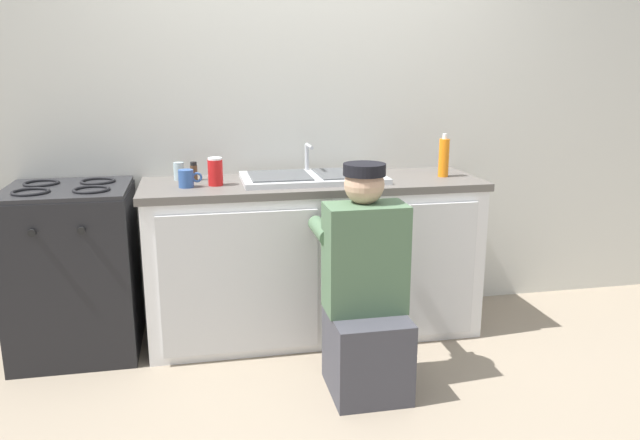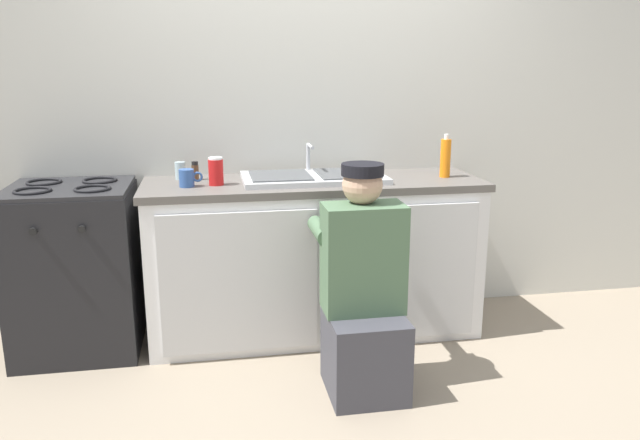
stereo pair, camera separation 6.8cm
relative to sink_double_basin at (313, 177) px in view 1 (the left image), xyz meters
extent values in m
plane|color=gray|center=(0.00, -0.30, -0.93)|extent=(12.00, 12.00, 0.00)
cube|color=silver|center=(0.00, 0.35, 0.32)|extent=(6.00, 0.10, 2.50)
cube|color=white|center=(0.00, 0.00, -0.49)|extent=(1.87, 0.60, 0.87)
cube|color=silver|center=(-0.45, -0.31, -0.49)|extent=(0.82, 0.02, 0.76)
cube|color=silver|center=(0.45, -0.31, -0.49)|extent=(0.82, 0.02, 0.76)
cube|color=#5B5651|center=(0.00, 0.00, -0.04)|extent=(1.91, 0.62, 0.04)
cube|color=silver|center=(0.00, 0.00, 0.00)|extent=(0.80, 0.44, 0.03)
cube|color=#4C4F51|center=(-0.19, 0.00, 0.01)|extent=(0.33, 0.35, 0.01)
cube|color=#4C4F51|center=(0.19, 0.00, 0.01)|extent=(0.33, 0.35, 0.01)
cylinder|color=#B7BABF|center=(0.00, 0.19, 0.07)|extent=(0.02, 0.02, 0.18)
cylinder|color=#B7BABF|center=(0.00, 0.11, 0.16)|extent=(0.02, 0.16, 0.02)
cube|color=black|center=(-1.32, 0.00, -0.48)|extent=(0.64, 0.60, 0.90)
cube|color=#262628|center=(-1.32, 0.00, -0.02)|extent=(0.63, 0.59, 0.02)
torus|color=black|center=(-1.47, -0.12, 0.00)|extent=(0.19, 0.19, 0.02)
torus|color=black|center=(-1.18, -0.12, 0.00)|extent=(0.19, 0.19, 0.02)
torus|color=black|center=(-1.47, 0.12, 0.00)|extent=(0.19, 0.19, 0.02)
torus|color=black|center=(-1.18, 0.12, 0.00)|extent=(0.19, 0.19, 0.02)
cylinder|color=black|center=(-1.43, -0.31, -0.17)|extent=(0.04, 0.02, 0.04)
cylinder|color=black|center=(-1.21, -0.31, -0.17)|extent=(0.04, 0.02, 0.04)
cube|color=#3F3F47|center=(0.12, -0.76, -0.73)|extent=(0.36, 0.40, 0.40)
cube|color=#4C6B4C|center=(0.12, -0.70, -0.27)|extent=(0.38, 0.22, 0.52)
sphere|color=tan|center=(0.12, -0.66, 0.08)|extent=(0.19, 0.19, 0.19)
cylinder|color=black|center=(0.12, -0.66, 0.15)|extent=(0.20, 0.20, 0.06)
cube|color=black|center=(0.12, -0.57, 0.13)|extent=(0.13, 0.09, 0.02)
cylinder|color=#4C6B4C|center=(-0.05, -0.50, -0.18)|extent=(0.08, 0.30, 0.08)
cylinder|color=#4C6B4C|center=(0.29, -0.50, -0.18)|extent=(0.08, 0.30, 0.08)
cylinder|color=orange|center=(0.77, -0.03, 0.09)|extent=(0.06, 0.06, 0.22)
cylinder|color=white|center=(0.77, -0.03, 0.22)|extent=(0.03, 0.03, 0.03)
cylinder|color=#ADC6CC|center=(-0.74, 0.17, 0.03)|extent=(0.06, 0.06, 0.10)
cylinder|color=#513823|center=(-0.66, 0.14, 0.02)|extent=(0.04, 0.04, 0.08)
cylinder|color=black|center=(-0.66, 0.14, 0.08)|extent=(0.04, 0.04, 0.02)
cylinder|color=red|center=(-0.54, -0.04, 0.05)|extent=(0.08, 0.08, 0.14)
cylinder|color=white|center=(-0.54, -0.04, 0.13)|extent=(0.08, 0.08, 0.01)
cylinder|color=#335699|center=(-0.70, -0.07, 0.03)|extent=(0.08, 0.08, 0.09)
torus|color=#335699|center=(-0.64, -0.07, 0.03)|extent=(0.06, 0.01, 0.06)
camera|label=1|loc=(-0.65, -3.41, 0.63)|focal=35.00mm
camera|label=2|loc=(-0.59, -3.42, 0.63)|focal=35.00mm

